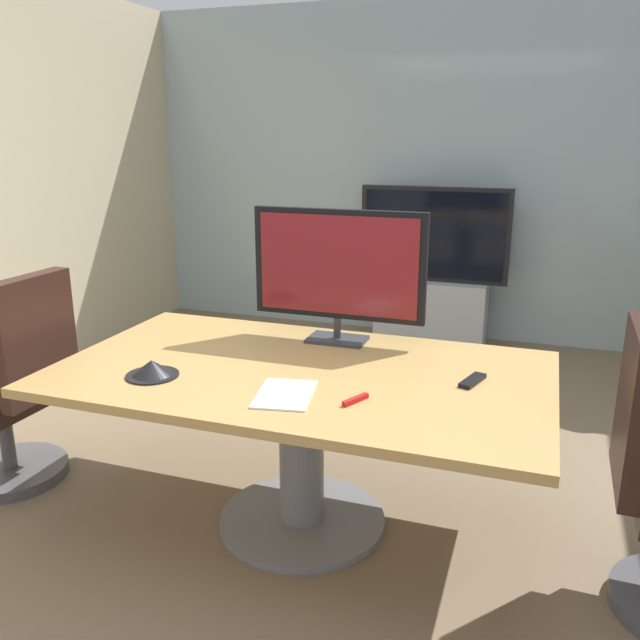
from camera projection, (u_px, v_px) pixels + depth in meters
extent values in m
plane|color=#7A664C|center=(331.00, 525.00, 2.99)|extent=(7.29, 7.29, 0.00)
cube|color=#9EB2B7|center=(450.00, 174.00, 5.46)|extent=(5.39, 0.10, 2.77)
cube|color=#B2894C|center=(301.00, 373.00, 2.81)|extent=(2.10, 1.20, 0.04)
cylinder|color=slate|center=(302.00, 452.00, 2.92)|extent=(0.20, 0.20, 0.71)
cylinder|color=slate|center=(302.00, 519.00, 3.01)|extent=(0.76, 0.76, 0.03)
cylinder|color=#4C4C51|center=(12.00, 472.00, 3.40)|extent=(0.56, 0.56, 0.06)
cylinder|color=#4C4C51|center=(6.00, 435.00, 3.34)|extent=(0.07, 0.07, 0.36)
cube|color=black|center=(0.00, 395.00, 3.28)|extent=(0.49, 0.49, 0.10)
cube|color=black|center=(34.00, 338.00, 3.10)|extent=(0.10, 0.46, 0.60)
cube|color=black|center=(39.00, 357.00, 3.47)|extent=(0.28, 0.06, 0.03)
cube|color=black|center=(637.00, 408.00, 2.32)|extent=(0.10, 0.46, 0.60)
cube|color=#333338|center=(337.00, 339.00, 3.18)|extent=(0.28, 0.18, 0.02)
cylinder|color=#333338|center=(337.00, 328.00, 3.16)|extent=(0.04, 0.04, 0.10)
cube|color=black|center=(338.00, 264.00, 3.09)|extent=(0.84, 0.04, 0.52)
cube|color=maroon|center=(337.00, 265.00, 3.07)|extent=(0.77, 0.01, 0.47)
cube|color=#B7BABC|center=(431.00, 312.00, 5.47)|extent=(0.90, 0.36, 0.55)
cube|color=black|center=(434.00, 235.00, 5.26)|extent=(1.20, 0.06, 0.76)
cube|color=black|center=(433.00, 235.00, 5.23)|extent=(1.12, 0.01, 0.69)
cone|color=black|center=(152.00, 368.00, 2.72)|extent=(0.19, 0.19, 0.07)
cylinder|color=black|center=(152.00, 375.00, 2.72)|extent=(0.22, 0.22, 0.01)
cube|color=black|center=(473.00, 381.00, 2.65)|extent=(0.10, 0.18, 0.02)
cube|color=red|center=(355.00, 400.00, 2.46)|extent=(0.08, 0.13, 0.02)
cube|color=white|center=(285.00, 394.00, 2.53)|extent=(0.26, 0.33, 0.01)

